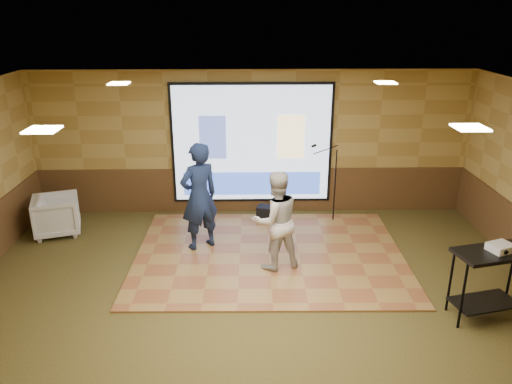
{
  "coord_description": "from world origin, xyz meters",
  "views": [
    {
      "loc": [
        -0.13,
        -6.52,
        4.14
      ],
      "look_at": [
        0.03,
        1.13,
        1.3
      ],
      "focal_mm": 35.0,
      "sensor_mm": 36.0,
      "label": 1
    }
  ],
  "objects_px": {
    "av_table": "(490,271)",
    "dance_floor": "(269,254)",
    "mic_stand": "(331,199)",
    "duffel_bag": "(268,213)",
    "player_right": "(276,221)",
    "banquet_chair": "(57,215)",
    "projector": "(501,247)",
    "projector_screen": "(252,145)",
    "player_left": "(199,197)"
  },
  "relations": [
    {
      "from": "av_table",
      "to": "dance_floor",
      "type": "bearing_deg",
      "value": 145.73
    },
    {
      "from": "mic_stand",
      "to": "duffel_bag",
      "type": "distance_m",
      "value": 1.34
    },
    {
      "from": "player_right",
      "to": "banquet_chair",
      "type": "distance_m",
      "value": 4.41
    },
    {
      "from": "banquet_chair",
      "to": "dance_floor",
      "type": "bearing_deg",
      "value": -121.07
    },
    {
      "from": "dance_floor",
      "to": "av_table",
      "type": "height_order",
      "value": "av_table"
    },
    {
      "from": "projector",
      "to": "duffel_bag",
      "type": "distance_m",
      "value": 4.76
    },
    {
      "from": "av_table",
      "to": "mic_stand",
      "type": "relative_size",
      "value": 0.64
    },
    {
      "from": "dance_floor",
      "to": "duffel_bag",
      "type": "distance_m",
      "value": 1.63
    },
    {
      "from": "projector",
      "to": "mic_stand",
      "type": "relative_size",
      "value": 0.19
    },
    {
      "from": "dance_floor",
      "to": "player_right",
      "type": "xyz_separation_m",
      "value": [
        0.07,
        -0.48,
        0.86
      ]
    },
    {
      "from": "projector",
      "to": "av_table",
      "type": "bearing_deg",
      "value": 166.21
    },
    {
      "from": "projector_screen",
      "to": "projector",
      "type": "relative_size",
      "value": 10.72
    },
    {
      "from": "mic_stand",
      "to": "banquet_chair",
      "type": "relative_size",
      "value": 1.96
    },
    {
      "from": "projector_screen",
      "to": "banquet_chair",
      "type": "bearing_deg",
      "value": -164.63
    },
    {
      "from": "banquet_chair",
      "to": "player_left",
      "type": "bearing_deg",
      "value": -121.13
    },
    {
      "from": "player_left",
      "to": "mic_stand",
      "type": "distance_m",
      "value": 2.86
    },
    {
      "from": "player_right",
      "to": "projector",
      "type": "height_order",
      "value": "player_right"
    },
    {
      "from": "projector_screen",
      "to": "projector",
      "type": "xyz_separation_m",
      "value": [
        3.29,
        -4.01,
        -0.36
      ]
    },
    {
      "from": "projector_screen",
      "to": "mic_stand",
      "type": "relative_size",
      "value": 2.02
    },
    {
      "from": "av_table",
      "to": "duffel_bag",
      "type": "distance_m",
      "value": 4.65
    },
    {
      "from": "dance_floor",
      "to": "player_left",
      "type": "height_order",
      "value": "player_left"
    },
    {
      "from": "banquet_chair",
      "to": "projector",
      "type": "bearing_deg",
      "value": -130.05
    },
    {
      "from": "dance_floor",
      "to": "av_table",
      "type": "xyz_separation_m",
      "value": [
        2.92,
        -1.99,
        0.74
      ]
    },
    {
      "from": "projector_screen",
      "to": "av_table",
      "type": "xyz_separation_m",
      "value": [
        3.2,
        -4.02,
        -0.72
      ]
    },
    {
      "from": "player_left",
      "to": "av_table",
      "type": "xyz_separation_m",
      "value": [
        4.15,
        -2.29,
        -0.25
      ]
    },
    {
      "from": "player_right",
      "to": "mic_stand",
      "type": "xyz_separation_m",
      "value": [
        1.26,
        1.95,
        -0.38
      ]
    },
    {
      "from": "player_left",
      "to": "av_table",
      "type": "distance_m",
      "value": 4.75
    },
    {
      "from": "player_left",
      "to": "banquet_chair",
      "type": "xyz_separation_m",
      "value": [
        -2.82,
        0.7,
        -0.63
      ]
    },
    {
      "from": "dance_floor",
      "to": "player_right",
      "type": "bearing_deg",
      "value": -81.53
    },
    {
      "from": "projector_screen",
      "to": "av_table",
      "type": "relative_size",
      "value": 3.14
    },
    {
      "from": "player_left",
      "to": "player_right",
      "type": "height_order",
      "value": "player_left"
    },
    {
      "from": "player_left",
      "to": "banquet_chair",
      "type": "bearing_deg",
      "value": -46.62
    },
    {
      "from": "player_right",
      "to": "av_table",
      "type": "bearing_deg",
      "value": 132.92
    },
    {
      "from": "dance_floor",
      "to": "player_right",
      "type": "relative_size",
      "value": 2.79
    },
    {
      "from": "projector_screen",
      "to": "projector",
      "type": "bearing_deg",
      "value": -50.62
    },
    {
      "from": "mic_stand",
      "to": "duffel_bag",
      "type": "height_order",
      "value": "mic_stand"
    },
    {
      "from": "projector",
      "to": "banquet_chair",
      "type": "xyz_separation_m",
      "value": [
        -7.07,
        2.97,
        -0.73
      ]
    },
    {
      "from": "player_left",
      "to": "projector",
      "type": "relative_size",
      "value": 6.31
    },
    {
      "from": "mic_stand",
      "to": "projector",
      "type": "bearing_deg",
      "value": -87.42
    },
    {
      "from": "projector_screen",
      "to": "duffel_bag",
      "type": "xyz_separation_m",
      "value": [
        0.33,
        -0.41,
        -1.34
      ]
    },
    {
      "from": "player_right",
      "to": "banquet_chair",
      "type": "height_order",
      "value": "player_right"
    },
    {
      "from": "player_right",
      "to": "projector_screen",
      "type": "bearing_deg",
      "value": -101.19
    },
    {
      "from": "av_table",
      "to": "mic_stand",
      "type": "bearing_deg",
      "value": 114.65
    },
    {
      "from": "player_right",
      "to": "player_left",
      "type": "bearing_deg",
      "value": -49.87
    },
    {
      "from": "av_table",
      "to": "mic_stand",
      "type": "xyz_separation_m",
      "value": [
        -1.59,
        3.46,
        -0.26
      ]
    },
    {
      "from": "player_right",
      "to": "mic_stand",
      "type": "bearing_deg",
      "value": -141.84
    },
    {
      "from": "projector_screen",
      "to": "player_left",
      "type": "bearing_deg",
      "value": -118.85
    },
    {
      "from": "player_left",
      "to": "av_table",
      "type": "height_order",
      "value": "player_left"
    },
    {
      "from": "projector_screen",
      "to": "banquet_chair",
      "type": "height_order",
      "value": "projector_screen"
    },
    {
      "from": "av_table",
      "to": "banquet_chair",
      "type": "bearing_deg",
      "value": 156.82
    }
  ]
}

